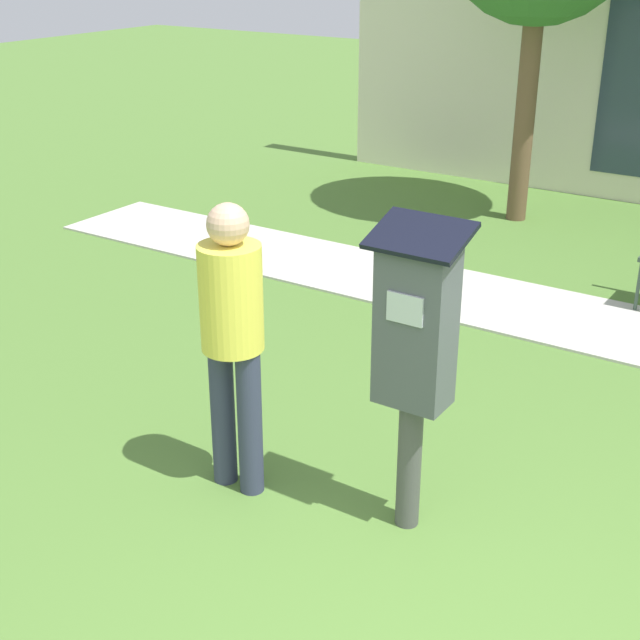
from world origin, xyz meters
The scene contains 2 objects.
parking_meter centered at (-0.79, 1.08, 1.02)m, with size 0.44×0.31×1.59m.
person_standing centered at (-1.71, 0.88, 0.93)m, with size 0.32×0.32×1.58m.
Camera 1 is at (0.89, -2.29, 2.76)m, focal length 50.00 mm.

